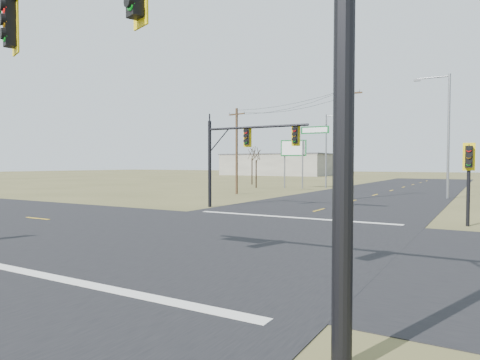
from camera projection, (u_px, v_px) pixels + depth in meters
The scene contains 16 objects.
ground at pixel (219, 238), 17.64m from camera, with size 320.00×320.00×0.00m, color olive.
road_ew at pixel (219, 237), 17.63m from camera, with size 160.00×14.00×0.02m, color black.
road_ns at pixel (219, 237), 17.63m from camera, with size 14.00×160.00×0.02m, color black.
stop_bar_near at pixel (63, 279), 11.16m from camera, with size 12.00×0.40×0.01m, color silver.
stop_bar_far at pixel (292, 217), 24.11m from camera, with size 12.00×0.40×0.01m, color silver.
mast_arm_near at pixel (153, 32), 7.89m from camera, with size 10.96×0.57×7.56m.
mast_arm_far at pixel (250, 143), 28.49m from camera, with size 8.82×0.60×6.08m.
pedestal_signal_ne at pixel (469, 164), 20.63m from camera, with size 0.60×0.51×4.10m.
utility_pole_near at pixel (348, 141), 36.01m from camera, with size 2.34×0.28×9.57m.
utility_pole_far at pixel (237, 149), 43.09m from camera, with size 2.08×0.61×8.65m.
highway_sign at pixel (294, 154), 53.19m from camera, with size 3.15×0.80×6.03m.
streetlight_a at pixel (446, 129), 37.30m from camera, with size 3.03×0.33×10.88m.
streetlight_c at pixel (328, 147), 53.37m from camera, with size 2.59×0.38×9.24m.
bare_tree_a at pixel (256, 153), 54.17m from camera, with size 2.64×2.64×5.59m.
bare_tree_b at pixel (252, 153), 62.87m from camera, with size 2.99×2.99×5.85m.
warehouse_left at pixel (277, 165), 115.36m from camera, with size 28.00×14.00×5.50m, color #A4A192.
Camera 1 is at (9.57, -14.71, 3.04)m, focal length 32.00 mm.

